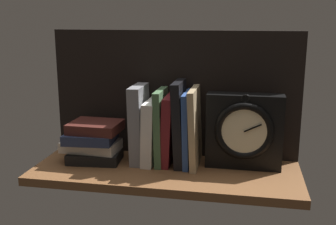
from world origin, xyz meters
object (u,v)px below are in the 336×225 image
Objects in this scene: book_maroon_dawkins at (170,130)px; framed_clock at (244,131)px; book_green_romantic at (161,127)px; book_stack_side at (93,141)px; book_blue_modern at (188,129)px; book_tan_shortstories at (195,127)px; book_gray_chess at (139,124)px; book_white_catcher at (151,132)px; book_black_skeptic at (180,123)px.

book_maroon_dawkins is 22.19cm from framed_clock.
book_stack_side is at bearing -172.85° from book_green_romantic.
book_blue_modern is 2.17cm from book_tan_shortstories.
book_stack_side is at bearing -176.67° from framed_clock.
framed_clock is at bearing 0.13° from book_tan_shortstories.
book_gray_chess is at bearing 180.00° from book_green_romantic.
book_white_catcher reaches higher than book_stack_side.
book_green_romantic is at bearing 0.00° from book_white_catcher.
book_green_romantic and framed_clock have the same top height.
book_tan_shortstories is at bearing 0.00° from book_maroon_dawkins.
book_gray_chess is 1.23× the size of book_white_catcher.
book_black_skeptic is 1.12× the size of framed_clock.
framed_clock is at bearing 3.33° from book_stack_side.
book_white_catcher is 0.85× the size of book_green_romantic.
book_tan_shortstories reaches higher than book_blue_modern.
book_blue_modern is 29.92cm from book_stack_side.
book_blue_modern is (15.15, 0.00, -0.71)cm from book_gray_chess.
book_black_skeptic is at bearing 0.00° from book_green_romantic.
book_green_romantic reaches higher than book_blue_modern.
framed_clock is 1.21× the size of book_stack_side.
book_stack_side is (-29.40, -2.65, -4.87)cm from book_blue_modern.
book_green_romantic is 1.21× the size of book_stack_side.
book_stack_side is (-26.93, -2.65, -6.41)cm from book_black_skeptic.
framed_clock is (14.58, 0.03, -0.45)cm from book_tan_shortstories.
book_green_romantic is 21.89cm from book_stack_side.
book_gray_chess is 1.01× the size of book_tan_shortstories.
book_gray_chess is 17.25cm from book_tan_shortstories.
book_white_catcher is 3.50cm from book_green_romantic.
book_green_romantic is 5.96cm from book_black_skeptic.
book_stack_side is at bearing -175.19° from book_tan_shortstories.
book_blue_modern is (5.50, 0.00, 0.69)cm from book_maroon_dawkins.
book_maroon_dawkins is 3.77cm from book_black_skeptic.
book_gray_chess is 1.27× the size of book_stack_side.
book_green_romantic reaches higher than book_maroon_dawkins.
book_white_catcher is 18.58cm from book_stack_side.
book_blue_modern reaches higher than book_white_catcher.
book_green_romantic is at bearing 180.00° from book_tan_shortstories.
book_blue_modern is at bearing -179.89° from framed_clock.
book_gray_chess is 15.17cm from book_blue_modern.
book_gray_chess is 4.44cm from book_white_catcher.
book_maroon_dawkins is at bearing 180.00° from book_blue_modern.
book_white_catcher is at bearing 8.33° from book_stack_side.
book_gray_chess is at bearing 180.00° from book_black_skeptic.
book_maroon_dawkins is at bearing 0.00° from book_green_romantic.
framed_clock is at bearing 0.08° from book_maroon_dawkins.
book_black_skeptic reaches higher than book_maroon_dawkins.
book_white_catcher is at bearing -179.93° from framed_clock.
book_white_catcher is 0.86× the size of book_blue_modern.
book_blue_modern is at bearing 5.15° from book_stack_side.
book_green_romantic is 0.97× the size of book_tan_shortstories.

